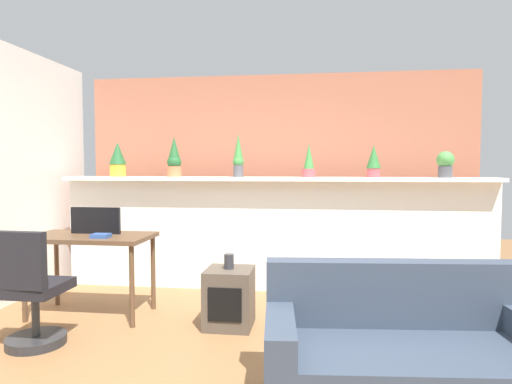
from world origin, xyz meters
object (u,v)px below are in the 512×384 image
(potted_plant_4, at_px, (374,161))
(potted_plant_0, at_px, (118,159))
(potted_plant_2, at_px, (238,157))
(book_on_desk, at_px, (101,236))
(potted_plant_3, at_px, (309,162))
(side_cube_shelf, at_px, (229,298))
(potted_plant_5, at_px, (445,164))
(office_chair, at_px, (30,297))
(potted_plant_1, at_px, (174,159))
(desk, at_px, (91,244))
(couch, at_px, (404,361))
(tv_monitor, at_px, (96,220))
(vase_on_shelf, at_px, (229,261))

(potted_plant_4, bearing_deg, potted_plant_0, -179.92)
(potted_plant_2, bearing_deg, book_on_desk, -131.11)
(potted_plant_3, bearing_deg, side_cube_shelf, -119.78)
(potted_plant_5, xyz_separation_m, office_chair, (-3.47, -1.76, -1.02))
(potted_plant_1, distance_m, potted_plant_2, 0.73)
(potted_plant_1, distance_m, desk, 1.38)
(potted_plant_3, bearing_deg, couch, -76.18)
(potted_plant_1, distance_m, book_on_desk, 1.39)
(potted_plant_2, height_order, potted_plant_4, potted_plant_2)
(potted_plant_1, relative_size, couch, 0.28)
(potted_plant_1, distance_m, tv_monitor, 1.20)
(potted_plant_1, height_order, office_chair, potted_plant_1)
(potted_plant_1, height_order, potted_plant_5, potted_plant_1)
(desk, bearing_deg, office_chair, -96.52)
(potted_plant_4, bearing_deg, vase_on_shelf, -140.03)
(potted_plant_4, distance_m, book_on_desk, 2.83)
(desk, distance_m, book_on_desk, 0.25)
(potted_plant_0, bearing_deg, couch, -39.96)
(potted_plant_3, distance_m, couch, 2.64)
(tv_monitor, relative_size, vase_on_shelf, 3.74)
(office_chair, height_order, vase_on_shelf, office_chair)
(potted_plant_5, xyz_separation_m, tv_monitor, (-3.37, -0.92, -0.54))
(potted_plant_0, height_order, side_cube_shelf, potted_plant_0)
(potted_plant_2, distance_m, vase_on_shelf, 1.47)
(desk, xyz_separation_m, vase_on_shelf, (1.32, -0.10, -0.10))
(potted_plant_2, xyz_separation_m, potted_plant_3, (0.78, -0.00, -0.06))
(potted_plant_4, xyz_separation_m, desk, (-2.66, -1.02, -0.77))
(side_cube_shelf, distance_m, vase_on_shelf, 0.31)
(office_chair, height_order, side_cube_shelf, office_chair)
(potted_plant_5, xyz_separation_m, desk, (-3.38, -1.00, -0.75))
(potted_plant_5, distance_m, desk, 3.61)
(potted_plant_0, bearing_deg, potted_plant_1, 0.32)
(vase_on_shelf, bearing_deg, desk, 175.47)
(potted_plant_4, relative_size, side_cube_shelf, 0.68)
(desk, distance_m, couch, 2.88)
(office_chair, bearing_deg, potted_plant_1, 72.67)
(potted_plant_1, bearing_deg, desk, -114.66)
(couch, bearing_deg, potted_plant_2, 120.18)
(potted_plant_5, distance_m, book_on_desk, 3.47)
(potted_plant_0, relative_size, office_chair, 0.43)
(potted_plant_4, distance_m, side_cube_shelf, 2.13)
(potted_plant_4, relative_size, vase_on_shelf, 2.67)
(potted_plant_0, bearing_deg, side_cube_shelf, -36.85)
(book_on_desk, distance_m, couch, 2.68)
(potted_plant_2, xyz_separation_m, office_chair, (-1.29, -1.79, -1.10))
(potted_plant_1, relative_size, office_chair, 0.50)
(potted_plant_4, distance_m, potted_plant_5, 0.72)
(office_chair, distance_m, couch, 2.69)
(potted_plant_5, relative_size, tv_monitor, 0.57)
(potted_plant_0, height_order, desk, potted_plant_0)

